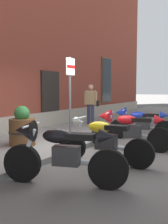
# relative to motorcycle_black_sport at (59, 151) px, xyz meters

# --- Properties ---
(ground_plane) EXTENTS (140.00, 140.00, 0.00)m
(ground_plane) POSITION_rel_motorcycle_black_sport_xyz_m (2.22, 0.93, -0.58)
(ground_plane) COLOR #565451
(sidewalk) EXTENTS (31.70, 3.01, 0.13)m
(sidewalk) POSITION_rel_motorcycle_black_sport_xyz_m (2.22, 2.43, -0.52)
(sidewalk) COLOR slate
(sidewalk) RESTS_ON ground_plane
(motorcycle_black_sport) EXTENTS (0.85, 2.07, 1.08)m
(motorcycle_black_sport) POSITION_rel_motorcycle_black_sport_xyz_m (0.00, 0.00, 0.00)
(motorcycle_black_sport) COLOR black
(motorcycle_black_sport) RESTS_ON ground_plane
(motorcycle_yellow_naked) EXTENTS (0.62, 2.12, 0.99)m
(motorcycle_yellow_naked) POSITION_rel_motorcycle_black_sport_xyz_m (1.45, -0.10, -0.10)
(motorcycle_yellow_naked) COLOR black
(motorcycle_yellow_naked) RESTS_ON ground_plane
(motorcycle_red_sport) EXTENTS (0.68, 2.13, 1.05)m
(motorcycle_red_sport) POSITION_rel_motorcycle_black_sport_xyz_m (2.94, -0.06, -0.01)
(motorcycle_red_sport) COLOR black
(motorcycle_red_sport) RESTS_ON ground_plane
(motorcycle_blue_sport) EXTENTS (0.70, 2.02, 1.02)m
(motorcycle_blue_sport) POSITION_rel_motorcycle_black_sport_xyz_m (4.44, 0.13, -0.02)
(motorcycle_blue_sport) COLOR black
(motorcycle_blue_sport) RESTS_ON ground_plane
(pedestrian_tan_coat) EXTENTS (0.22, 0.66, 1.66)m
(pedestrian_tan_coat) POSITION_rel_motorcycle_black_sport_xyz_m (6.06, 2.77, 0.48)
(pedestrian_tan_coat) COLOR #2D3351
(pedestrian_tan_coat) RESTS_ON sidewalk
(parking_sign) EXTENTS (0.36, 0.07, 2.30)m
(parking_sign) POSITION_rel_motorcycle_black_sport_xyz_m (2.30, 1.30, 1.04)
(parking_sign) COLOR #4C4C51
(parking_sign) RESTS_ON sidewalk
(barrel_planter) EXTENTS (0.70, 0.70, 1.03)m
(barrel_planter) POSITION_rel_motorcycle_black_sport_xyz_m (1.52, 2.29, -0.02)
(barrel_planter) COLOR brown
(barrel_planter) RESTS_ON sidewalk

